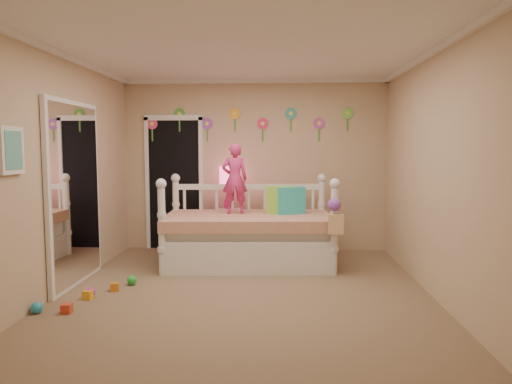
# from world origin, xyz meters

# --- Properties ---
(floor) EXTENTS (4.00, 4.50, 0.01)m
(floor) POSITION_xyz_m (0.00, 0.00, 0.00)
(floor) COLOR #7F684C
(floor) RESTS_ON ground
(ceiling) EXTENTS (4.00, 4.50, 0.01)m
(ceiling) POSITION_xyz_m (0.00, 0.00, 2.60)
(ceiling) COLOR white
(ceiling) RESTS_ON floor
(back_wall) EXTENTS (4.00, 0.01, 2.60)m
(back_wall) POSITION_xyz_m (0.00, 2.25, 1.30)
(back_wall) COLOR tan
(back_wall) RESTS_ON floor
(left_wall) EXTENTS (0.01, 4.50, 2.60)m
(left_wall) POSITION_xyz_m (-2.00, 0.00, 1.30)
(left_wall) COLOR tan
(left_wall) RESTS_ON floor
(right_wall) EXTENTS (0.01, 4.50, 2.60)m
(right_wall) POSITION_xyz_m (2.00, 0.00, 1.30)
(right_wall) COLOR tan
(right_wall) RESTS_ON floor
(crown_molding) EXTENTS (4.00, 4.50, 0.06)m
(crown_molding) POSITION_xyz_m (0.00, 0.00, 2.57)
(crown_molding) COLOR white
(crown_molding) RESTS_ON ceiling
(daybed) EXTENTS (2.31, 1.33, 1.22)m
(daybed) POSITION_xyz_m (-0.03, 1.29, 0.61)
(daybed) COLOR white
(daybed) RESTS_ON floor
(pillow_turquoise) EXTENTS (0.39, 0.25, 0.37)m
(pillow_turquoise) POSITION_xyz_m (0.54, 1.38, 0.86)
(pillow_turquoise) COLOR teal
(pillow_turquoise) RESTS_ON daybed
(pillow_lime) EXTENTS (0.40, 0.15, 0.37)m
(pillow_lime) POSITION_xyz_m (0.40, 1.41, 0.87)
(pillow_lime) COLOR #8DD03F
(pillow_lime) RESTS_ON daybed
(child) EXTENTS (0.38, 0.28, 0.95)m
(child) POSITION_xyz_m (-0.23, 1.40, 1.15)
(child) COLOR #D93179
(child) RESTS_ON daybed
(nightstand) EXTENTS (0.41, 0.32, 0.65)m
(nightstand) POSITION_xyz_m (-0.37, 2.01, 0.33)
(nightstand) COLOR white
(nightstand) RESTS_ON floor
(table_lamp) EXTENTS (0.29, 0.29, 0.64)m
(table_lamp) POSITION_xyz_m (-0.37, 2.01, 1.08)
(table_lamp) COLOR #DB1D77
(table_lamp) RESTS_ON nightstand
(closet_doorway) EXTENTS (0.90, 0.04, 2.07)m
(closet_doorway) POSITION_xyz_m (-1.25, 2.23, 1.03)
(closet_doorway) COLOR black
(closet_doorway) RESTS_ON back_wall
(flower_decals) EXTENTS (3.40, 0.02, 0.50)m
(flower_decals) POSITION_xyz_m (-0.09, 2.24, 1.94)
(flower_decals) COLOR #B2668C
(flower_decals) RESTS_ON back_wall
(mirror_closet) EXTENTS (0.07, 1.30, 2.10)m
(mirror_closet) POSITION_xyz_m (-1.96, 0.30, 1.05)
(mirror_closet) COLOR white
(mirror_closet) RESTS_ON left_wall
(wall_picture) EXTENTS (0.05, 0.34, 0.42)m
(wall_picture) POSITION_xyz_m (-1.97, -0.90, 1.55)
(wall_picture) COLOR white
(wall_picture) RESTS_ON left_wall
(hanging_bag) EXTENTS (0.20, 0.16, 0.36)m
(hanging_bag) POSITION_xyz_m (1.04, 0.68, 0.74)
(hanging_bag) COLOR beige
(hanging_bag) RESTS_ON daybed
(toy_scatter) EXTENTS (1.11, 1.46, 0.11)m
(toy_scatter) POSITION_xyz_m (-1.68, -0.19, 0.06)
(toy_scatter) COLOR #996666
(toy_scatter) RESTS_ON floor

